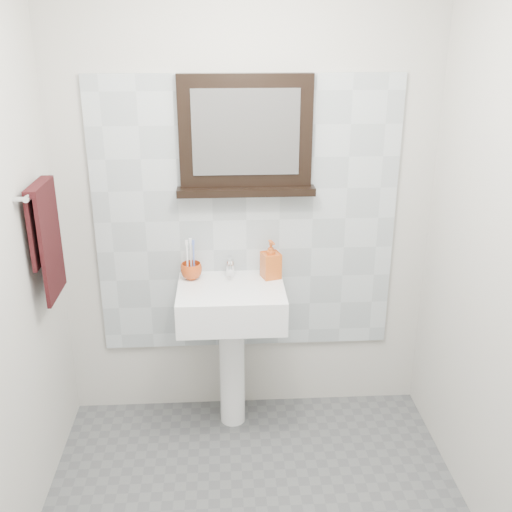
{
  "coord_description": "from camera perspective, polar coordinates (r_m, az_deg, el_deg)",
  "views": [
    {
      "loc": [
        -0.13,
        -1.95,
        2.13
      ],
      "look_at": [
        0.02,
        0.55,
        1.15
      ],
      "focal_mm": 42.0,
      "sensor_mm": 36.0,
      "label": 1
    }
  ],
  "objects": [
    {
      "name": "towel_bar",
      "position": [
        2.86,
        -20.05,
        6.14
      ],
      "size": [
        0.07,
        0.4,
        0.03
      ],
      "color": "silver",
      "rests_on": "left_wall"
    },
    {
      "name": "pedestal_sink",
      "position": [
        3.17,
        -2.36,
        -5.91
      ],
      "size": [
        0.55,
        0.44,
        0.96
      ],
      "color": "white",
      "rests_on": "ground"
    },
    {
      "name": "back_wall",
      "position": [
        3.17,
        -0.96,
        5.28
      ],
      "size": [
        2.0,
        0.01,
        2.5
      ],
      "primitive_type": "cube",
      "color": "#BBB9B2",
      "rests_on": "ground"
    },
    {
      "name": "hand_towel",
      "position": [
        2.92,
        -19.41,
        2.17
      ],
      "size": [
        0.06,
        0.3,
        0.55
      ],
      "color": "black",
      "rests_on": "towel_bar"
    },
    {
      "name": "soap_dispenser",
      "position": [
        3.16,
        1.42,
        -0.32
      ],
      "size": [
        0.12,
        0.12,
        0.21
      ],
      "primitive_type": "imported",
      "rotation": [
        0.0,
        0.0,
        0.29
      ],
      "color": "#B83015",
      "rests_on": "pedestal_sink"
    },
    {
      "name": "framed_mirror",
      "position": [
        3.06,
        -0.99,
        11.13
      ],
      "size": [
        0.71,
        0.11,
        0.6
      ],
      "color": "black",
      "rests_on": "back_wall"
    },
    {
      "name": "toothbrush_cup",
      "position": [
        3.18,
        -6.18,
        -1.43
      ],
      "size": [
        0.12,
        0.12,
        0.09
      ],
      "primitive_type": "imported",
      "rotation": [
        0.0,
        0.0,
        -0.03
      ],
      "color": "#B03F14",
      "rests_on": "pedestal_sink"
    },
    {
      "name": "toothbrushes",
      "position": [
        3.15,
        -6.25,
        -0.11
      ],
      "size": [
        0.05,
        0.04,
        0.21
      ],
      "color": "white",
      "rests_on": "toothbrush_cup"
    },
    {
      "name": "splashback",
      "position": [
        3.19,
        -0.94,
        3.5
      ],
      "size": [
        1.6,
        0.02,
        1.5
      ],
      "primitive_type": "cube",
      "color": "#ACB5BA",
      "rests_on": "back_wall"
    }
  ]
}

